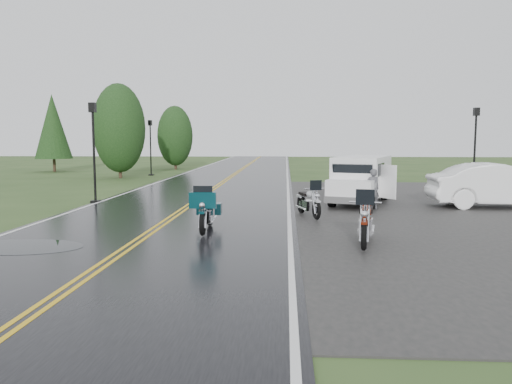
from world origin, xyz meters
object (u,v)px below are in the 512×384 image
(person_at_van, at_px, (372,190))
(motorcycle_red, at_px, (364,223))
(motorcycle_silver, at_px, (317,202))
(van_white, at_px, (333,182))
(sedan_white, at_px, (499,186))
(lamp_post_far_right, at_px, (475,149))
(lamp_post_far_left, at_px, (151,148))
(lamp_post_near_left, at_px, (94,153))
(motorcycle_teal, at_px, (203,213))

(person_at_van, bearing_deg, motorcycle_red, 61.41)
(motorcycle_silver, bearing_deg, motorcycle_red, -96.04)
(van_white, relative_size, sedan_white, 0.98)
(lamp_post_far_right, bearing_deg, motorcycle_red, -118.18)
(van_white, relative_size, lamp_post_far_left, 1.24)
(person_at_van, xyz_separation_m, lamp_post_far_left, (-12.62, 16.42, 1.23))
(lamp_post_near_left, bearing_deg, lamp_post_far_right, 18.26)
(sedan_white, bearing_deg, lamp_post_far_right, -11.42)
(lamp_post_far_right, bearing_deg, lamp_post_far_left, 153.42)
(motorcycle_red, distance_m, motorcycle_silver, 4.36)
(van_white, height_order, lamp_post_near_left, lamp_post_near_left)
(lamp_post_far_right, bearing_deg, van_white, -139.17)
(lamp_post_far_left, distance_m, lamp_post_far_right, 20.98)
(motorcycle_silver, bearing_deg, person_at_van, 34.55)
(person_at_van, bearing_deg, sedan_white, 171.48)
(sedan_white, bearing_deg, motorcycle_red, 142.62)
(motorcycle_silver, distance_m, sedan_white, 7.75)
(van_white, height_order, sedan_white, van_white)
(motorcycle_red, xyz_separation_m, lamp_post_near_left, (-9.45, 8.42, 1.35))
(van_white, height_order, lamp_post_far_left, lamp_post_far_left)
(person_at_van, relative_size, lamp_post_far_right, 0.36)
(lamp_post_near_left, bearing_deg, van_white, -5.51)
(lamp_post_near_left, distance_m, lamp_post_far_left, 15.10)
(motorcycle_teal, height_order, lamp_post_far_left, lamp_post_far_left)
(sedan_white, height_order, lamp_post_far_right, lamp_post_far_right)
(person_at_van, relative_size, lamp_post_far_left, 0.37)
(motorcycle_red, xyz_separation_m, van_white, (-0.02, 7.51, 0.28))
(van_white, bearing_deg, sedan_white, 21.59)
(motorcycle_red, relative_size, lamp_post_far_left, 0.59)
(motorcycle_silver, relative_size, lamp_post_near_left, 0.51)
(person_at_van, xyz_separation_m, sedan_white, (4.76, 0.75, 0.09))
(motorcycle_red, bearing_deg, lamp_post_far_left, 126.69)
(lamp_post_near_left, bearing_deg, lamp_post_far_left, 96.84)
(motorcycle_teal, distance_m, van_white, 7.17)
(sedan_white, xyz_separation_m, lamp_post_near_left, (-15.59, 0.68, 1.21))
(lamp_post_far_left, bearing_deg, motorcycle_red, -64.33)
(lamp_post_near_left, bearing_deg, sedan_white, -2.49)
(motorcycle_teal, xyz_separation_m, lamp_post_far_right, (11.43, 12.52, 1.41))
(motorcycle_teal, bearing_deg, lamp_post_near_left, 126.67)
(sedan_white, height_order, lamp_post_far_left, lamp_post_far_left)
(motorcycle_teal, distance_m, motorcycle_silver, 4.18)
(motorcycle_teal, xyz_separation_m, van_white, (3.90, 6.01, 0.30))
(person_at_van, xyz_separation_m, lamp_post_near_left, (-10.82, 1.43, 1.29))
(motorcycle_silver, bearing_deg, lamp_post_near_left, 137.80)
(motorcycle_silver, distance_m, person_at_van, 3.47)
(person_at_van, distance_m, lamp_post_far_left, 20.74)
(motorcycle_silver, xyz_separation_m, person_at_van, (2.17, 2.70, 0.13))
(motorcycle_teal, height_order, person_at_van, person_at_van)
(motorcycle_teal, height_order, van_white, van_white)
(motorcycle_teal, relative_size, lamp_post_far_right, 0.54)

